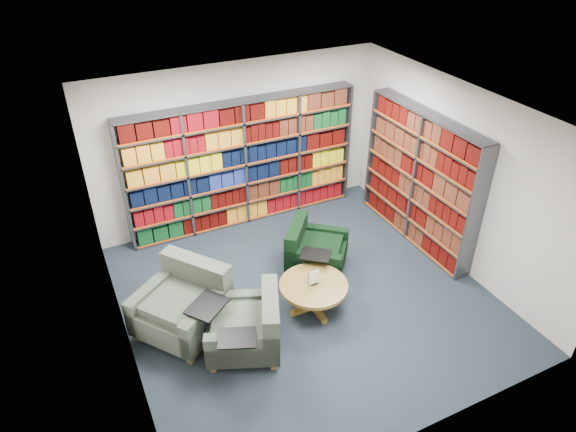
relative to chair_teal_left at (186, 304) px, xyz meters
name	(u,v)px	position (x,y,z in m)	size (l,w,h in m)	color
room_shell	(308,216)	(1.71, -0.18, 1.03)	(5.02, 5.02, 2.82)	black
bookshelf_back	(243,164)	(1.71, 2.16, 0.73)	(4.00, 0.28, 2.20)	#47494F
bookshelf_right	(419,179)	(4.05, 0.42, 0.73)	(0.28, 2.50, 2.20)	#47494F
chair_teal_left	(186,304)	(0.00, 0.00, 0.00)	(1.42, 1.43, 0.92)	#0E223B
chair_green_right	(312,251)	(2.10, 0.39, -0.06)	(1.19, 1.20, 0.77)	black
chair_teal_front	(250,328)	(0.62, -0.73, -0.04)	(1.18, 1.21, 0.82)	#0E223B
coffee_table	(313,289)	(1.68, -0.45, -0.01)	(0.95, 0.95, 0.67)	olive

